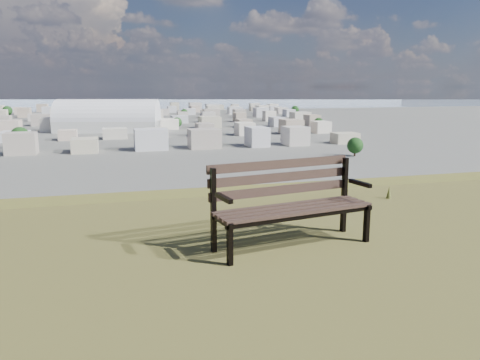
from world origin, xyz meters
name	(u,v)px	position (x,y,z in m)	size (l,w,h in m)	color
park_bench	(289,199)	(0.28, 1.72, 25.48)	(1.68, 0.78, 0.84)	#3B2922
grass_tufts	(359,353)	(-0.13, -0.44, 25.11)	(12.49, 7.38, 0.28)	brown
arena	(108,122)	(-2.66, 292.16, 5.98)	(64.41, 38.90, 25.38)	silver
city_blocks	(112,116)	(0.00, 394.44, 3.50)	(395.00, 361.00, 7.00)	silver
city_trees	(70,121)	(-26.39, 319.00, 4.83)	(406.52, 387.20, 9.98)	#35231A
bay_water	(110,102)	(0.00, 900.00, 0.00)	(2400.00, 700.00, 0.12)	#93A6BB
far_hills	(87,87)	(-60.92, 1402.93, 25.47)	(2050.00, 340.00, 60.00)	#9AA7BF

